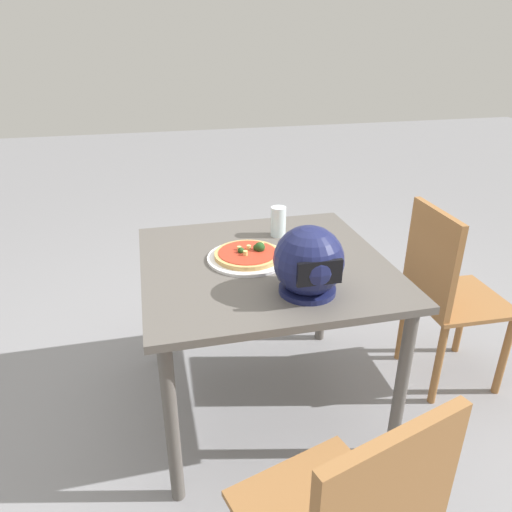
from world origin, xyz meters
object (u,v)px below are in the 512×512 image
at_px(pizza, 248,254).
at_px(chair_side, 444,289).
at_px(drinking_glass, 278,221).
at_px(motorcycle_helmet, 309,262).
at_px(dining_table, 264,280).

distance_m(pizza, chair_side, 0.95).
bearing_deg(pizza, drinking_glass, -131.09).
distance_m(motorcycle_helmet, chair_side, 0.88).
distance_m(dining_table, pizza, 0.13).
relative_size(dining_table, chair_side, 1.11).
distance_m(pizza, drinking_glass, 0.29).
xyz_separation_m(dining_table, chair_side, (-0.86, 0.02, -0.14)).
bearing_deg(pizza, chair_side, 176.20).
height_order(dining_table, chair_side, chair_side).
height_order(dining_table, motorcycle_helmet, motorcycle_helmet).
relative_size(drinking_glass, chair_side, 0.15).
xyz_separation_m(motorcycle_helmet, drinking_glass, (-0.04, -0.54, -0.05)).
bearing_deg(motorcycle_helmet, dining_table, -72.69).
bearing_deg(motorcycle_helmet, chair_side, -161.47).
bearing_deg(dining_table, drinking_glass, -116.85).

